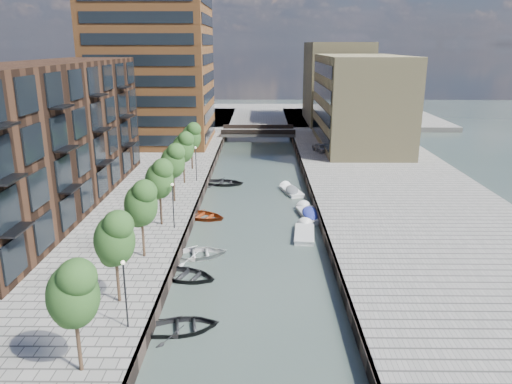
{
  "coord_description": "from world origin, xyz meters",
  "views": [
    {
      "loc": [
        0.4,
        -17.25,
        16.58
      ],
      "look_at": [
        0.0,
        26.87,
        3.5
      ],
      "focal_mm": 35.0,
      "sensor_mm": 36.0,
      "label": 1
    }
  ],
  "objects_px": {
    "tree_2": "(141,202)",
    "sloop_4": "(224,185)",
    "tree_4": "(173,160)",
    "tree_5": "(183,147)",
    "sloop_0": "(182,330)",
    "motorboat_4": "(291,191)",
    "tree_1": "(114,237)",
    "tree_6": "(191,136)",
    "tree_0": "(73,292)",
    "motorboat_2": "(304,233)",
    "bridge": "(258,132)",
    "sloop_1": "(186,278)",
    "sloop_2": "(202,218)",
    "tree_3": "(159,178)",
    "motorboat_3": "(309,214)",
    "car": "(321,148)",
    "sloop_3": "(198,257)"
  },
  "relations": [
    {
      "from": "tree_1",
      "to": "sloop_1",
      "type": "bearing_deg",
      "value": 56.59
    },
    {
      "from": "tree_5",
      "to": "tree_6",
      "type": "relative_size",
      "value": 1.0
    },
    {
      "from": "tree_2",
      "to": "sloop_1",
      "type": "relative_size",
      "value": 1.25
    },
    {
      "from": "tree_0",
      "to": "sloop_4",
      "type": "distance_m",
      "value": 38.43
    },
    {
      "from": "tree_4",
      "to": "tree_5",
      "type": "distance_m",
      "value": 7.0
    },
    {
      "from": "sloop_0",
      "to": "motorboat_4",
      "type": "xyz_separation_m",
      "value": [
        8.24,
        29.44,
        0.19
      ]
    },
    {
      "from": "tree_4",
      "to": "car",
      "type": "bearing_deg",
      "value": 54.08
    },
    {
      "from": "bridge",
      "to": "tree_6",
      "type": "distance_m",
      "value": 27.63
    },
    {
      "from": "motorboat_2",
      "to": "tree_2",
      "type": "bearing_deg",
      "value": -150.56
    },
    {
      "from": "tree_6",
      "to": "sloop_0",
      "type": "xyz_separation_m",
      "value": [
        4.2,
        -36.81,
        -5.31
      ]
    },
    {
      "from": "bridge",
      "to": "tree_5",
      "type": "height_order",
      "value": "tree_5"
    },
    {
      "from": "motorboat_4",
      "to": "car",
      "type": "relative_size",
      "value": 1.32
    },
    {
      "from": "tree_4",
      "to": "motorboat_3",
      "type": "xyz_separation_m",
      "value": [
        13.81,
        -1.72,
        -5.1
      ]
    },
    {
      "from": "sloop_0",
      "to": "sloop_1",
      "type": "distance_m",
      "value": 7.01
    },
    {
      "from": "tree_2",
      "to": "sloop_4",
      "type": "bearing_deg",
      "value": 79.59
    },
    {
      "from": "bridge",
      "to": "motorboat_2",
      "type": "distance_m",
      "value": 46.93
    },
    {
      "from": "sloop_4",
      "to": "motorboat_2",
      "type": "relative_size",
      "value": 0.99
    },
    {
      "from": "tree_6",
      "to": "motorboat_4",
      "type": "bearing_deg",
      "value": -30.65
    },
    {
      "from": "tree_5",
      "to": "sloop_1",
      "type": "relative_size",
      "value": 1.25
    },
    {
      "from": "tree_2",
      "to": "sloop_3",
      "type": "height_order",
      "value": "tree_2"
    },
    {
      "from": "tree_0",
      "to": "motorboat_3",
      "type": "xyz_separation_m",
      "value": [
        13.81,
        26.28,
        -5.1
      ]
    },
    {
      "from": "tree_2",
      "to": "tree_3",
      "type": "distance_m",
      "value": 7.0
    },
    {
      "from": "tree_6",
      "to": "motorboat_3",
      "type": "bearing_deg",
      "value": -48.69
    },
    {
      "from": "tree_4",
      "to": "sloop_1",
      "type": "height_order",
      "value": "tree_4"
    },
    {
      "from": "bridge",
      "to": "motorboat_2",
      "type": "xyz_separation_m",
      "value": [
        4.44,
        -46.7,
        -1.29
      ]
    },
    {
      "from": "bridge",
      "to": "sloop_4",
      "type": "relative_size",
      "value": 2.61
    },
    {
      "from": "bridge",
      "to": "sloop_2",
      "type": "xyz_separation_m",
      "value": [
        -5.4,
        -42.53,
        -1.39
      ]
    },
    {
      "from": "sloop_4",
      "to": "motorboat_3",
      "type": "bearing_deg",
      "value": -132.98
    },
    {
      "from": "tree_3",
      "to": "sloop_2",
      "type": "bearing_deg",
      "value": 55.27
    },
    {
      "from": "tree_0",
      "to": "sloop_0",
      "type": "relative_size",
      "value": 1.3
    },
    {
      "from": "bridge",
      "to": "tree_3",
      "type": "bearing_deg",
      "value": -100.25
    },
    {
      "from": "tree_4",
      "to": "sloop_1",
      "type": "xyz_separation_m",
      "value": [
        3.4,
        -15.85,
        -5.31
      ]
    },
    {
      "from": "sloop_1",
      "to": "motorboat_3",
      "type": "relative_size",
      "value": 0.89
    },
    {
      "from": "tree_1",
      "to": "tree_6",
      "type": "xyz_separation_m",
      "value": [
        0.0,
        35.0,
        0.0
      ]
    },
    {
      "from": "sloop_0",
      "to": "sloop_2",
      "type": "distance_m",
      "value": 20.31
    },
    {
      "from": "tree_2",
      "to": "sloop_4",
      "type": "relative_size",
      "value": 1.19
    },
    {
      "from": "bridge",
      "to": "sloop_2",
      "type": "bearing_deg",
      "value": -97.24
    },
    {
      "from": "sloop_3",
      "to": "tree_6",
      "type": "bearing_deg",
      "value": -3.99
    },
    {
      "from": "tree_3",
      "to": "sloop_1",
      "type": "xyz_separation_m",
      "value": [
        3.4,
        -8.85,
        -5.31
      ]
    },
    {
      "from": "tree_1",
      "to": "tree_2",
      "type": "relative_size",
      "value": 1.0
    },
    {
      "from": "tree_4",
      "to": "sloop_3",
      "type": "distance_m",
      "value": 13.6
    },
    {
      "from": "tree_5",
      "to": "motorboat_4",
      "type": "bearing_deg",
      "value": -1.71
    },
    {
      "from": "tree_5",
      "to": "motorboat_3",
      "type": "xyz_separation_m",
      "value": [
        13.81,
        -8.72,
        -5.1
      ]
    },
    {
      "from": "tree_6",
      "to": "motorboat_2",
      "type": "distance_m",
      "value": 24.96
    },
    {
      "from": "sloop_0",
      "to": "tree_5",
      "type": "bearing_deg",
      "value": -3.74
    },
    {
      "from": "sloop_4",
      "to": "motorboat_3",
      "type": "distance_m",
      "value": 14.9
    },
    {
      "from": "motorboat_2",
      "to": "car",
      "type": "xyz_separation_m",
      "value": [
        5.05,
        31.53,
        1.53
      ]
    },
    {
      "from": "tree_1",
      "to": "tree_6",
      "type": "distance_m",
      "value": 35.0
    },
    {
      "from": "tree_0",
      "to": "motorboat_2",
      "type": "height_order",
      "value": "tree_0"
    },
    {
      "from": "tree_6",
      "to": "sloop_4",
      "type": "distance_m",
      "value": 8.05
    }
  ]
}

